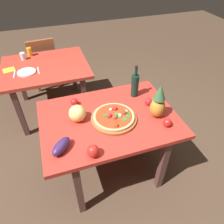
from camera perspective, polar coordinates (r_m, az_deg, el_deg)
The scene contains 20 objects.
ground_plane at distance 2.49m, azimuth -0.71°, elevation -14.04°, with size 10.00×10.00×0.00m, color #4C3828.
display_table at distance 2.00m, azimuth -0.85°, elevation -3.25°, with size 1.25×0.90×0.73m.
background_table at distance 2.93m, azimuth -17.42°, elevation 10.28°, with size 1.08×0.90×0.73m.
dining_chair at distance 3.61m, azimuth -18.17°, elevation 13.13°, with size 0.44×0.44×0.85m.
pizza_board at distance 1.91m, azimuth 0.48°, elevation -1.78°, with size 0.42×0.42×0.03m, color #95542B.
pizza at distance 1.89m, azimuth 0.57°, elevation -1.16°, with size 0.37×0.37×0.06m.
wine_bottle at distance 2.15m, azimuth 6.23°, elevation 7.27°, with size 0.08×0.08×0.34m.
pineapple_left at distance 1.90m, azimuth 12.41°, elevation 2.40°, with size 0.14×0.14×0.34m.
melon at distance 1.89m, azimuth -9.37°, elevation -0.35°, with size 0.15×0.15×0.15m, color #F2D06C.
bell_pepper at distance 1.61m, azimuth -5.15°, elevation -10.53°, with size 0.10×0.10×0.11m, color red.
eggplant at distance 1.68m, azimuth -13.58°, elevation -9.02°, with size 0.20×0.09×0.09m, color #3A2254.
tomato_near_board at distance 2.09m, azimuth -10.14°, elevation 2.69°, with size 0.07×0.07×0.07m, color red.
tomato_beside_pepper at distance 1.89m, azimuth 14.75°, elevation -2.80°, with size 0.08×0.08×0.08m, color red.
tomato_by_bottle at distance 2.09m, azimuth 9.82°, elevation 2.80°, with size 0.07×0.07×0.07m, color red.
drinking_glass_juice at distance 3.19m, azimuth -21.44°, elevation 14.94°, with size 0.06×0.06×0.11m, color orange.
drinking_glass_water at distance 3.13m, azimuth -22.98°, elevation 13.75°, with size 0.07×0.07×0.09m, color silver.
dinner_plate at distance 2.80m, azimuth -22.15°, elevation 9.98°, with size 0.22×0.22×0.02m, color white.
fork_utensil at distance 2.82m, azimuth -24.92°, elevation 9.25°, with size 0.02×0.18×0.01m, color silver.
knife_utensil at distance 2.79m, azimuth -19.29°, elevation 10.54°, with size 0.02×0.18×0.01m, color silver.
napkin_folded at distance 2.94m, azimuth -26.14°, elevation 10.16°, with size 0.14×0.12×0.01m, color yellow.
Camera 1 is at (-0.43, -1.38, 2.03)m, focal length 33.75 mm.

